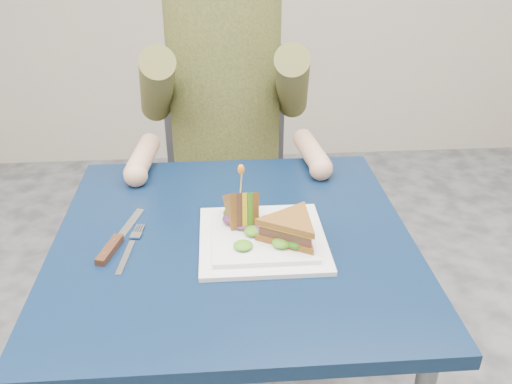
{
  "coord_description": "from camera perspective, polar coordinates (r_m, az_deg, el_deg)",
  "views": [
    {
      "loc": [
        -0.02,
        -0.97,
        1.36
      ],
      "look_at": [
        0.05,
        0.02,
        0.82
      ],
      "focal_mm": 38.0,
      "sensor_mm": 36.0,
      "label": 1
    }
  ],
  "objects": [
    {
      "name": "onion_ring",
      "position": [
        1.12,
        1.45,
        -3.53
      ],
      "size": [
        0.04,
        0.04,
        0.02
      ],
      "primitive_type": "torus",
      "rotation": [
        0.44,
        0.0,
        0.0
      ],
      "color": "#9E4C7A",
      "rests_on": "plate"
    },
    {
      "name": "knife",
      "position": [
        1.15,
        -14.75,
        -5.36
      ],
      "size": [
        0.07,
        0.22,
        0.02
      ],
      "color": "silver",
      "rests_on": "table"
    },
    {
      "name": "toothpick",
      "position": [
        1.11,
        -1.57,
        1.1
      ],
      "size": [
        0.01,
        0.01,
        0.06
      ],
      "primitive_type": "cylinder",
      "rotation": [
        0.14,
        0.07,
        0.0
      ],
      "color": "tan",
      "rests_on": "sandwich_upright"
    },
    {
      "name": "fork",
      "position": [
        1.13,
        -13.18,
        -5.88
      ],
      "size": [
        0.04,
        0.18,
        0.01
      ],
      "color": "silver",
      "rests_on": "table"
    },
    {
      "name": "table",
      "position": [
        1.2,
        -2.32,
        -7.75
      ],
      "size": [
        0.75,
        0.75,
        0.73
      ],
      "color": "black",
      "rests_on": "ground"
    },
    {
      "name": "toothpick_frill",
      "position": [
        1.09,
        -1.59,
        2.4
      ],
      "size": [
        0.01,
        0.01,
        0.02
      ],
      "primitive_type": "ellipsoid",
      "color": "orange",
      "rests_on": "sandwich_upright"
    },
    {
      "name": "lettuce_spill",
      "position": [
        1.12,
        0.92,
        -3.63
      ],
      "size": [
        0.15,
        0.13,
        0.02
      ],
      "primitive_type": null,
      "color": "#337A14",
      "rests_on": "plate"
    },
    {
      "name": "sandwich_upright",
      "position": [
        1.14,
        -1.53,
        -1.77
      ],
      "size": [
        0.08,
        0.13,
        0.13
      ],
      "color": "brown",
      "rests_on": "plate"
    },
    {
      "name": "diner",
      "position": [
        1.65,
        -3.37,
        12.83
      ],
      "size": [
        0.54,
        0.59,
        0.74
      ],
      "color": "#494B22",
      "rests_on": "chair"
    },
    {
      "name": "sandwich_flat",
      "position": [
        1.09,
        3.71,
        -3.83
      ],
      "size": [
        0.2,
        0.2,
        0.05
      ],
      "color": "brown",
      "rests_on": "plate"
    },
    {
      "name": "plate",
      "position": [
        1.13,
        0.7,
        -4.82
      ],
      "size": [
        0.26,
        0.26,
        0.02
      ],
      "color": "white",
      "rests_on": "table"
    },
    {
      "name": "chair",
      "position": [
        1.89,
        -3.14,
        2.76
      ],
      "size": [
        0.42,
        0.4,
        0.93
      ],
      "color": "#47474C",
      "rests_on": "ground"
    }
  ]
}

